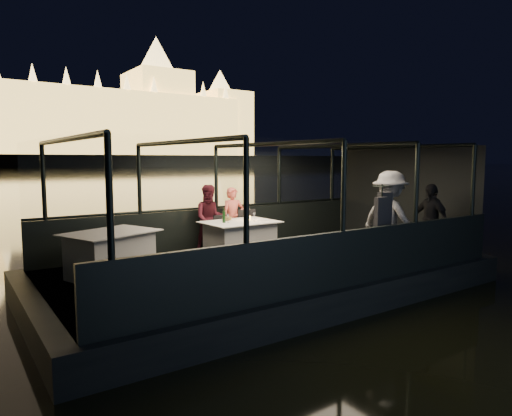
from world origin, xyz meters
TOP-DOWN VIEW (x-y plane):
  - boat_hull at (0.00, 0.00)m, footprint 8.60×4.40m
  - boat_deck at (0.00, 0.00)m, footprint 8.00×4.00m
  - gunwale_port at (0.00, 2.00)m, footprint 8.00×0.08m
  - gunwale_starboard at (0.00, -2.00)m, footprint 8.00×0.08m
  - cabin_glass_port at (0.00, 2.00)m, footprint 8.00×0.02m
  - cabin_glass_starboard at (0.00, -2.00)m, footprint 8.00×0.02m
  - cabin_roof_glass at (0.00, 0.00)m, footprint 8.00×4.00m
  - end_wall_fore at (-4.00, 0.00)m, footprint 0.02×4.00m
  - end_wall_aft at (4.00, 0.00)m, footprint 0.02×4.00m
  - canopy_ribs at (0.00, 0.00)m, footprint 8.00×4.00m
  - dining_table_central at (-0.21, 0.67)m, footprint 1.47×1.08m
  - dining_table_aft at (-2.80, 0.73)m, footprint 1.76×1.53m
  - chair_port_left at (-0.18, 1.29)m, footprint 0.38×0.38m
  - chair_port_right at (0.41, 1.18)m, footprint 0.48×0.48m
  - coat_stand at (1.19, -1.75)m, footprint 0.48×0.40m
  - person_woman_coral at (0.17, 1.56)m, footprint 0.56×0.43m
  - person_man_maroon at (-0.38, 1.59)m, footprint 0.85×0.76m
  - passenger_stripe at (1.82, -1.42)m, footprint 0.74×1.21m
  - passenger_dark at (3.18, -1.35)m, footprint 0.49×0.94m
  - wine_bottle at (-0.56, 0.70)m, footprint 0.07×0.07m
  - bread_basket at (-0.36, 0.93)m, footprint 0.24×0.24m
  - amber_candle at (0.07, 0.74)m, footprint 0.07×0.07m
  - plate_near at (0.30, 0.61)m, footprint 0.32×0.32m
  - plate_far at (-0.28, 0.93)m, footprint 0.33×0.33m
  - wine_glass_white at (-0.51, 0.64)m, footprint 0.07×0.07m
  - wine_glass_red at (0.24, 1.04)m, footprint 0.07×0.07m
  - wine_glass_empty at (0.05, 0.53)m, footprint 0.07×0.07m

SIDE VIEW (x-z plane):
  - boat_hull at x=0.00m, z-range -0.50..0.50m
  - boat_deck at x=0.00m, z-range 0.46..0.50m
  - dining_table_central at x=-0.21m, z-range 0.50..1.27m
  - dining_table_aft at x=-2.80m, z-range 0.49..1.28m
  - gunwale_port at x=0.00m, z-range 0.50..1.40m
  - gunwale_starboard at x=0.00m, z-range 0.50..1.40m
  - chair_port_left at x=-0.18m, z-range 0.55..1.35m
  - chair_port_right at x=0.41m, z-range 0.50..1.40m
  - person_woman_coral at x=0.17m, z-range 0.55..1.95m
  - person_man_maroon at x=-0.38m, z-range 0.51..1.99m
  - plate_near at x=0.30m, z-range 1.26..1.28m
  - plate_far at x=-0.28m, z-range 1.26..1.28m
  - bread_basket at x=-0.36m, z-range 1.27..1.34m
  - amber_candle at x=0.07m, z-range 1.27..1.34m
  - passenger_stripe at x=1.82m, z-range 0.45..2.25m
  - passenger_dark at x=3.18m, z-range 0.59..2.11m
  - wine_glass_white at x=-0.51m, z-range 1.28..1.44m
  - wine_glass_red at x=0.24m, z-range 1.26..1.46m
  - wine_glass_empty at x=0.05m, z-range 1.28..1.44m
  - coat_stand at x=1.19m, z-range 0.61..2.19m
  - wine_bottle at x=-0.56m, z-range 1.27..1.56m
  - end_wall_fore at x=-4.00m, z-range 0.50..2.80m
  - end_wall_aft at x=4.00m, z-range 0.50..2.80m
  - canopy_ribs at x=0.00m, z-range 0.50..2.80m
  - cabin_glass_port at x=0.00m, z-range 1.40..2.80m
  - cabin_glass_starboard at x=0.00m, z-range 1.40..2.80m
  - cabin_roof_glass at x=0.00m, z-range 2.79..2.81m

